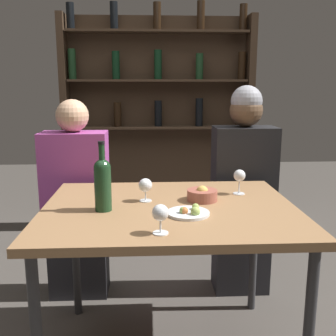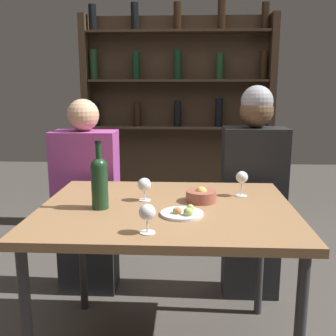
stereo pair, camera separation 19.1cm
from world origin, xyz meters
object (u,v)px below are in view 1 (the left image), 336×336
Objects in this scene: wine_glass_2 at (239,177)px; seated_person_left at (77,206)px; wine_glass_1 at (145,186)px; snack_bowl at (202,195)px; wine_bottle at (103,182)px; seated_person_right at (243,194)px; wine_glass_0 at (160,214)px; food_plate_0 at (189,212)px.

wine_glass_2 is 1.06m from seated_person_left.
wine_glass_1 is 0.77× the size of snack_bowl.
wine_bottle is 0.24m from wine_glass_1.
wine_glass_0 is at bearing -119.34° from seated_person_right.
snack_bowl is at bearing -0.94° from wine_glass_1.
snack_bowl is at bearing 67.76° from food_plate_0.
seated_person_left is at bearing 127.79° from wine_glass_1.
wine_bottle is at bearing 129.63° from wine_glass_0.
snack_bowl is (0.21, 0.42, -0.05)m from wine_glass_0.
seated_person_right is (0.34, 0.56, -0.16)m from snack_bowl.
wine_bottle is at bearing -164.21° from snack_bowl.
seated_person_left is (-0.62, 0.77, -0.20)m from food_plate_0.
seated_person_left reaches higher than snack_bowl.
seated_person_left is (-0.25, 0.69, -0.32)m from wine_bottle.
snack_bowl is at bearing -121.10° from seated_person_right.
seated_person_left reaches higher than wine_glass_2.
wine_bottle reaches higher than snack_bowl.
wine_glass_0 is at bearing -121.14° from food_plate_0.
seated_person_left is at bearing 141.39° from snack_bowl.
snack_bowl is 0.11× the size of seated_person_right.
wine_glass_1 is at bearing -52.21° from seated_person_left.
wine_bottle is at bearing -70.30° from seated_person_left.
seated_person_right reaches higher than food_plate_0.
wine_glass_1 is 0.49m from wine_glass_2.
seated_person_right reaches higher than seated_person_left.
seated_person_right is at bearing 58.90° from snack_bowl.
wine_glass_2 is at bearing -26.65° from seated_person_left.
seated_person_left reaches higher than wine_glass_1.
wine_glass_2 is at bearing 19.65° from wine_bottle.
wine_glass_2 is at bearing 47.55° from food_plate_0.
snack_bowl is (0.46, 0.13, -0.10)m from wine_bottle.
snack_bowl is at bearing 63.11° from wine_glass_0.
food_plate_0 is (-0.29, -0.32, -0.08)m from wine_glass_2.
seated_person_right is at bearing 60.66° from wine_glass_0.
seated_person_right is (1.05, 0.00, 0.06)m from seated_person_left.
wine_bottle is 2.12× the size of snack_bowl.
food_plate_0 is 0.90m from seated_person_right.
wine_bottle is 2.77× the size of wine_glass_1.
wine_bottle is 2.72× the size of wine_glass_0.
food_plate_0 is 0.14× the size of seated_person_right.
wine_glass_1 is 0.08× the size of seated_person_right.
wine_glass_1 is at bearing 97.70° from wine_glass_0.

